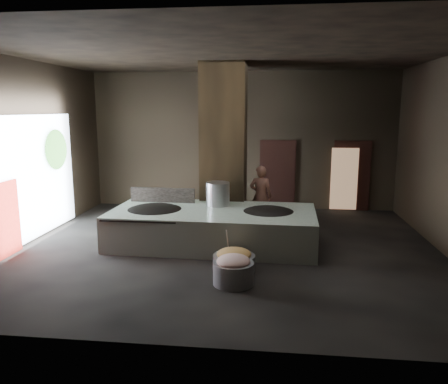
# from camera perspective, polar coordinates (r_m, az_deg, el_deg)

# --- Properties ---
(floor) EXTENTS (10.00, 9.00, 0.10)m
(floor) POSITION_cam_1_polar(r_m,az_deg,el_deg) (10.62, 0.43, -7.54)
(floor) COLOR black
(floor) RESTS_ON ground
(ceiling) EXTENTS (10.00, 9.00, 0.10)m
(ceiling) POSITION_cam_1_polar(r_m,az_deg,el_deg) (10.16, 0.46, 17.92)
(ceiling) COLOR black
(ceiling) RESTS_ON back_wall
(back_wall) EXTENTS (10.00, 0.10, 4.50)m
(back_wall) POSITION_cam_1_polar(r_m,az_deg,el_deg) (14.65, 2.36, 6.70)
(back_wall) COLOR black
(back_wall) RESTS_ON ground
(front_wall) EXTENTS (10.00, 0.10, 4.50)m
(front_wall) POSITION_cam_1_polar(r_m,az_deg,el_deg) (5.67, -4.47, 0.23)
(front_wall) COLOR black
(front_wall) RESTS_ON ground
(left_wall) EXTENTS (0.10, 9.00, 4.50)m
(left_wall) POSITION_cam_1_polar(r_m,az_deg,el_deg) (11.79, -24.85, 4.74)
(left_wall) COLOR black
(left_wall) RESTS_ON ground
(pillar) EXTENTS (1.20, 1.20, 4.50)m
(pillar) POSITION_cam_1_polar(r_m,az_deg,el_deg) (12.05, -0.01, 5.84)
(pillar) COLOR black
(pillar) RESTS_ON ground
(hearth_platform) EXTENTS (5.03, 2.53, 0.86)m
(hearth_platform) POSITION_cam_1_polar(r_m,az_deg,el_deg) (10.78, -1.44, -4.60)
(hearth_platform) COLOR silver
(hearth_platform) RESTS_ON ground
(platform_cap) EXTENTS (4.84, 2.32, 0.03)m
(platform_cap) POSITION_cam_1_polar(r_m,az_deg,el_deg) (10.68, -1.45, -2.61)
(platform_cap) COLOR black
(platform_cap) RESTS_ON hearth_platform
(wok_left) EXTENTS (1.56, 1.56, 0.43)m
(wok_left) POSITION_cam_1_polar(r_m,az_deg,el_deg) (10.94, -9.04, -2.77)
(wok_left) COLOR black
(wok_left) RESTS_ON hearth_platform
(wok_left_rim) EXTENTS (1.59, 1.59, 0.05)m
(wok_left_rim) POSITION_cam_1_polar(r_m,az_deg,el_deg) (10.93, -9.05, -2.41)
(wok_left_rim) COLOR black
(wok_left_rim) RESTS_ON hearth_platform
(wok_right) EXTENTS (1.45, 1.45, 0.41)m
(wok_right) POSITION_cam_1_polar(r_m,az_deg,el_deg) (10.65, 5.81, -3.07)
(wok_right) COLOR black
(wok_right) RESTS_ON hearth_platform
(wok_right_rim) EXTENTS (1.48, 1.48, 0.05)m
(wok_right_rim) POSITION_cam_1_polar(r_m,az_deg,el_deg) (10.63, 5.82, -2.70)
(wok_right_rim) COLOR black
(wok_right_rim) RESTS_ON hearth_platform
(stock_pot) EXTENTS (0.60, 0.60, 0.65)m
(stock_pot) POSITION_cam_1_polar(r_m,az_deg,el_deg) (11.14, -0.81, -0.39)
(stock_pot) COLOR #AAABB2
(stock_pot) RESTS_ON hearth_platform
(splash_guard) EXTENTS (1.72, 0.12, 0.43)m
(splash_guard) POSITION_cam_1_polar(r_m,az_deg,el_deg) (11.64, -8.03, -0.52)
(splash_guard) COLOR black
(splash_guard) RESTS_ON hearth_platform
(cook) EXTENTS (0.67, 0.48, 1.73)m
(cook) POSITION_cam_1_polar(r_m,az_deg,el_deg) (12.39, 4.81, -0.53)
(cook) COLOR #9E6350
(cook) RESTS_ON ground
(veg_basin) EXTENTS (1.13, 1.13, 0.32)m
(veg_basin) POSITION_cam_1_polar(r_m,az_deg,el_deg) (9.14, 1.31, -9.22)
(veg_basin) COLOR gray
(veg_basin) RESTS_ON ground
(veg_fill) EXTENTS (0.72, 0.72, 0.22)m
(veg_fill) POSITION_cam_1_polar(r_m,az_deg,el_deg) (9.08, 1.32, -8.10)
(veg_fill) COLOR #999D4B
(veg_fill) RESTS_ON veg_basin
(ladle) EXTENTS (0.05, 0.35, 0.62)m
(ladle) POSITION_cam_1_polar(r_m,az_deg,el_deg) (9.17, 0.47, -6.58)
(ladle) COLOR #AAABB2
(ladle) RESTS_ON veg_basin
(meat_basin) EXTENTS (0.80, 0.80, 0.43)m
(meat_basin) POSITION_cam_1_polar(r_m,az_deg,el_deg) (8.45, 1.24, -10.55)
(meat_basin) COLOR gray
(meat_basin) RESTS_ON ground
(meat_fill) EXTENTS (0.65, 0.65, 0.25)m
(meat_fill) POSITION_cam_1_polar(r_m,az_deg,el_deg) (8.36, 1.24, -9.05)
(meat_fill) COLOR tan
(meat_fill) RESTS_ON meat_basin
(doorway_near) EXTENTS (1.18, 0.08, 2.38)m
(doorway_near) POSITION_cam_1_polar(r_m,az_deg,el_deg) (14.64, 6.99, 2.10)
(doorway_near) COLOR black
(doorway_near) RESTS_ON ground
(doorway_near_glow) EXTENTS (0.75, 0.04, 1.76)m
(doorway_near_glow) POSITION_cam_1_polar(r_m,az_deg,el_deg) (14.80, 8.06, 1.97)
(doorway_near_glow) COLOR #8C6647
(doorway_near_glow) RESTS_ON ground
(doorway_far) EXTENTS (1.18, 0.08, 2.38)m
(doorway_far) POSITION_cam_1_polar(r_m,az_deg,el_deg) (14.85, 16.29, 1.87)
(doorway_far) COLOR black
(doorway_far) RESTS_ON ground
(doorway_far_glow) EXTENTS (0.85, 0.04, 2.02)m
(doorway_far_glow) POSITION_cam_1_polar(r_m,az_deg,el_deg) (14.73, 15.42, 1.65)
(doorway_far_glow) COLOR #8C6647
(doorway_far_glow) RESTS_ON ground
(left_opening) EXTENTS (0.04, 4.20, 3.10)m
(left_opening) POSITION_cam_1_polar(r_m,az_deg,el_deg) (11.99, -23.70, 1.77)
(left_opening) COLOR white
(left_opening) RESTS_ON ground
(pavilion_sliver) EXTENTS (0.05, 0.90, 1.70)m
(pavilion_sliver) POSITION_cam_1_polar(r_m,az_deg,el_deg) (11.00, -26.47, -3.17)
(pavilion_sliver) COLOR maroon
(pavilion_sliver) RESTS_ON ground
(tree_silhouette) EXTENTS (0.28, 1.10, 1.10)m
(tree_silhouette) POSITION_cam_1_polar(r_m,az_deg,el_deg) (12.83, -21.06, 5.20)
(tree_silhouette) COLOR #194714
(tree_silhouette) RESTS_ON left_opening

